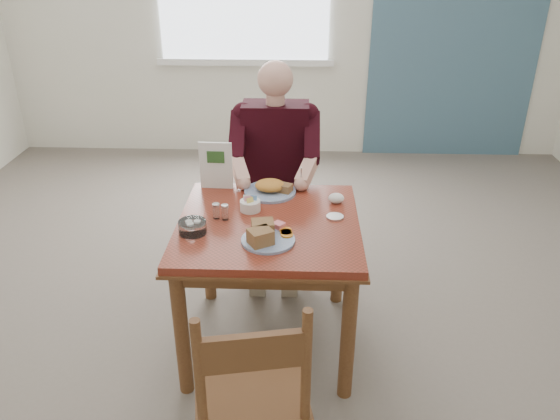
{
  "coord_description": "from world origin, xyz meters",
  "views": [
    {
      "loc": [
        0.15,
        -2.4,
        2.02
      ],
      "look_at": [
        0.06,
        0.0,
        0.81
      ],
      "focal_mm": 35.0,
      "sensor_mm": 36.0,
      "label": 1
    }
  ],
  "objects_px": {
    "diner": "(275,158)",
    "chair_far": "(276,201)",
    "table": "(269,240)",
    "chair_near": "(251,394)",
    "far_plate": "(271,188)",
    "near_plate": "(266,235)"
  },
  "relations": [
    {
      "from": "table",
      "to": "chair_far",
      "type": "bearing_deg",
      "value": 90.0
    },
    {
      "from": "chair_far",
      "to": "near_plate",
      "type": "relative_size",
      "value": 2.88
    },
    {
      "from": "chair_near",
      "to": "near_plate",
      "type": "xyz_separation_m",
      "value": [
        0.01,
        0.68,
        0.3
      ]
    },
    {
      "from": "chair_far",
      "to": "diner",
      "type": "bearing_deg",
      "value": -89.99
    },
    {
      "from": "table",
      "to": "chair_far",
      "type": "xyz_separation_m",
      "value": [
        0.0,
        0.8,
        -0.16
      ]
    },
    {
      "from": "chair_near",
      "to": "far_plate",
      "type": "relative_size",
      "value": 2.54
    },
    {
      "from": "diner",
      "to": "near_plate",
      "type": "bearing_deg",
      "value": -90.1
    },
    {
      "from": "near_plate",
      "to": "far_plate",
      "type": "distance_m",
      "value": 0.53
    },
    {
      "from": "chair_far",
      "to": "chair_near",
      "type": "xyz_separation_m",
      "value": [
        -0.01,
        -1.68,
        0.0
      ]
    },
    {
      "from": "near_plate",
      "to": "far_plate",
      "type": "relative_size",
      "value": 0.88
    },
    {
      "from": "chair_near",
      "to": "diner",
      "type": "relative_size",
      "value": 0.69
    },
    {
      "from": "chair_near",
      "to": "near_plate",
      "type": "bearing_deg",
      "value": 88.88
    },
    {
      "from": "table",
      "to": "near_plate",
      "type": "distance_m",
      "value": 0.24
    },
    {
      "from": "chair_far",
      "to": "near_plate",
      "type": "xyz_separation_m",
      "value": [
        -0.0,
        -1.0,
        0.3
      ]
    },
    {
      "from": "diner",
      "to": "chair_far",
      "type": "bearing_deg",
      "value": 90.01
    },
    {
      "from": "table",
      "to": "chair_near",
      "type": "relative_size",
      "value": 0.97
    },
    {
      "from": "chair_far",
      "to": "far_plate",
      "type": "height_order",
      "value": "chair_far"
    },
    {
      "from": "table",
      "to": "diner",
      "type": "height_order",
      "value": "diner"
    },
    {
      "from": "near_plate",
      "to": "chair_far",
      "type": "bearing_deg",
      "value": 89.91
    },
    {
      "from": "chair_near",
      "to": "far_plate",
      "type": "bearing_deg",
      "value": 89.5
    },
    {
      "from": "chair_far",
      "to": "chair_near",
      "type": "bearing_deg",
      "value": -90.51
    },
    {
      "from": "diner",
      "to": "table",
      "type": "bearing_deg",
      "value": -90.0
    }
  ]
}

